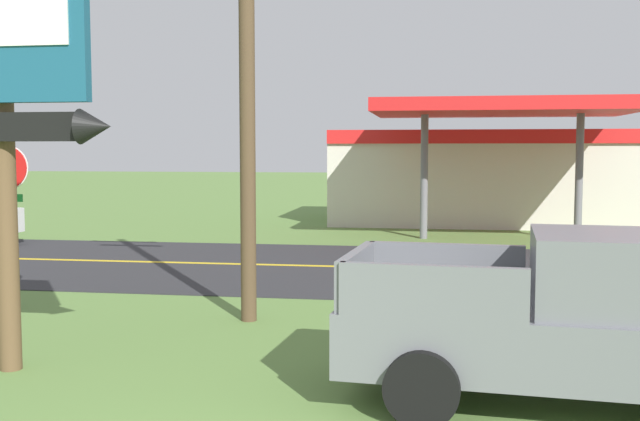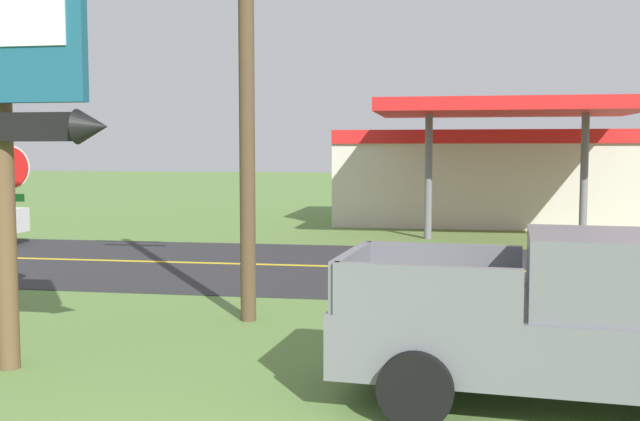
# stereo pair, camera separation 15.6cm
# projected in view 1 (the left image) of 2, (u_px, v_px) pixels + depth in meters

# --- Properties ---
(road_asphalt) EXTENTS (140.00, 8.00, 0.02)m
(road_asphalt) POSITION_uv_depth(u_px,v_px,m) (351.00, 267.00, 18.21)
(road_asphalt) COLOR #2B2B2D
(road_asphalt) RESTS_ON ground
(road_centre_line) EXTENTS (126.00, 0.20, 0.01)m
(road_centre_line) POSITION_uv_depth(u_px,v_px,m) (351.00, 267.00, 18.21)
(road_centre_line) COLOR gold
(road_centre_line) RESTS_ON road_asphalt
(motel_sign) EXTENTS (2.80, 0.54, 5.76)m
(motel_sign) POSITION_uv_depth(u_px,v_px,m) (0.00, 71.00, 9.31)
(motel_sign) COLOR brown
(motel_sign) RESTS_ON ground
(stop_sign) EXTENTS (0.80, 0.08, 2.95)m
(stop_sign) POSITION_uv_depth(u_px,v_px,m) (8.00, 196.00, 13.49)
(stop_sign) COLOR slate
(stop_sign) RESTS_ON ground
(utility_pole) EXTENTS (2.11, 0.26, 9.05)m
(utility_pole) POSITION_uv_depth(u_px,v_px,m) (247.00, 28.00, 12.16)
(utility_pole) COLOR brown
(utility_pole) RESTS_ON ground
(gas_station) EXTENTS (12.00, 11.50, 4.40)m
(gas_station) POSITION_uv_depth(u_px,v_px,m) (488.00, 174.00, 29.23)
(gas_station) COLOR beige
(gas_station) RESTS_ON ground
(pickup_grey_parked_on_lawn) EXTENTS (5.35, 2.59, 1.96)m
(pickup_grey_parked_on_lawn) POSITION_uv_depth(u_px,v_px,m) (584.00, 322.00, 8.24)
(pickup_grey_parked_on_lawn) COLOR slate
(pickup_grey_parked_on_lawn) RESTS_ON ground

